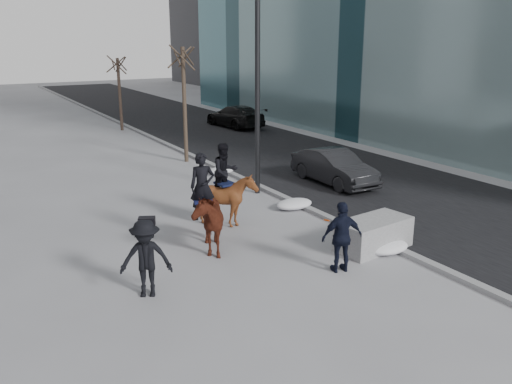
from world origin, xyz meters
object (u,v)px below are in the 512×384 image
car_near (334,167)px  mounted_left (205,215)px  planter (373,234)px  mounted_right (227,194)px

car_near → mounted_left: bearing=-152.5°
planter → mounted_left: 4.51m
planter → mounted_right: bearing=125.1°
car_near → mounted_right: size_ratio=1.60×
planter → mounted_left: mounted_left is taller
mounted_left → mounted_right: size_ratio=1.04×
mounted_right → mounted_left: bearing=-134.3°
car_near → mounted_right: mounted_right is taller
car_near → mounted_right: 6.19m
mounted_right → planter: bearing=-54.9°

